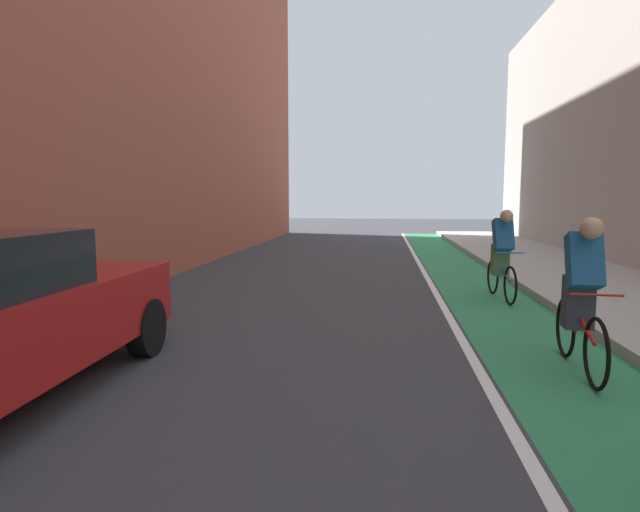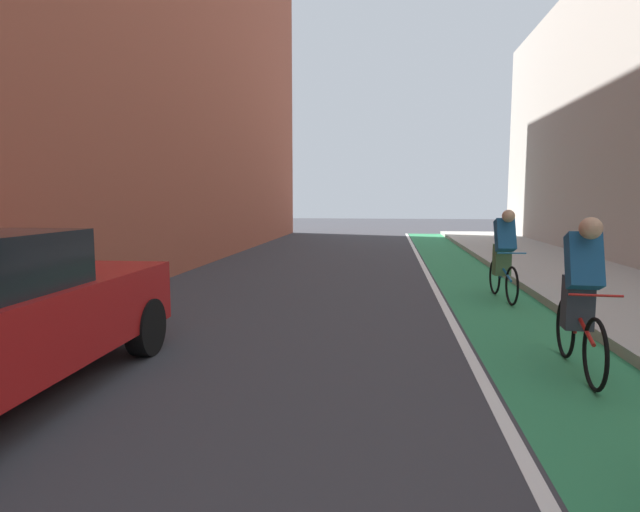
# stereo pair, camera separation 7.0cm
# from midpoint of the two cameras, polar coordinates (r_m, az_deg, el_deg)

# --- Properties ---
(ground_plane) EXTENTS (78.39, 78.39, 0.00)m
(ground_plane) POSITION_cam_midpoint_polar(r_m,az_deg,el_deg) (7.28, -0.24, -8.03)
(ground_plane) COLOR #38383D
(bike_lane_paint) EXTENTS (1.60, 35.63, 0.00)m
(bike_lane_paint) POSITION_cam_midpoint_polar(r_m,az_deg,el_deg) (9.37, 19.08, -5.12)
(bike_lane_paint) COLOR #2D8451
(bike_lane_paint) RESTS_ON ground
(lane_divider_stripe) EXTENTS (0.12, 35.63, 0.00)m
(lane_divider_stripe) POSITION_cam_midpoint_polar(r_m,az_deg,el_deg) (9.23, 13.58, -5.12)
(lane_divider_stripe) COLOR white
(lane_divider_stripe) RESTS_ON ground
(cyclist_trailing) EXTENTS (0.48, 1.75, 1.63)m
(cyclist_trailing) POSITION_cam_midpoint_polar(r_m,az_deg,el_deg) (6.02, 27.07, -3.51)
(cyclist_trailing) COLOR black
(cyclist_trailing) RESTS_ON ground
(cyclist_far) EXTENTS (0.48, 1.72, 1.61)m
(cyclist_far) POSITION_cam_midpoint_polar(r_m,az_deg,el_deg) (9.83, 19.73, 0.38)
(cyclist_far) COLOR black
(cyclist_far) RESTS_ON ground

